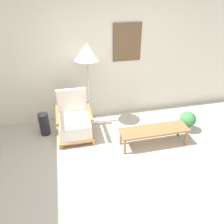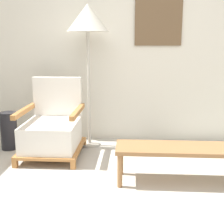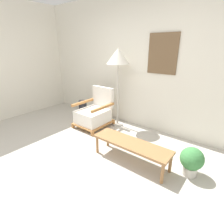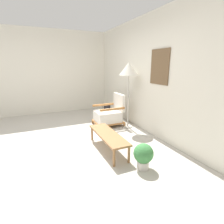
{
  "view_description": "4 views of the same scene",
  "coord_description": "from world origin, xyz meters",
  "px_view_note": "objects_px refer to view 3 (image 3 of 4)",
  "views": [
    {
      "loc": [
        -0.84,
        -2.03,
        2.53
      ],
      "look_at": [
        -0.08,
        1.24,
        0.55
      ],
      "focal_mm": 35.0,
      "sensor_mm": 36.0,
      "label": 1
    },
    {
      "loc": [
        0.12,
        -1.78,
        1.23
      ],
      "look_at": [
        -0.08,
        1.24,
        0.55
      ],
      "focal_mm": 50.0,
      "sensor_mm": 36.0,
      "label": 2
    },
    {
      "loc": [
        1.78,
        -1.11,
        1.67
      ],
      "look_at": [
        -0.08,
        1.24,
        0.55
      ],
      "focal_mm": 28.0,
      "sensor_mm": 36.0,
      "label": 3
    },
    {
      "loc": [
        3.43,
        -0.34,
        1.59
      ],
      "look_at": [
        -0.08,
        1.24,
        0.55
      ],
      "focal_mm": 28.0,
      "sensor_mm": 36.0,
      "label": 4
    }
  ],
  "objects_px": {
    "coffee_table": "(131,145)",
    "vase": "(83,109)",
    "potted_plant": "(192,160)",
    "floor_lamp": "(118,59)",
    "armchair": "(94,114)"
  },
  "relations": [
    {
      "from": "coffee_table",
      "to": "vase",
      "type": "height_order",
      "value": "vase"
    },
    {
      "from": "coffee_table",
      "to": "vase",
      "type": "bearing_deg",
      "value": 157.7
    },
    {
      "from": "vase",
      "to": "potted_plant",
      "type": "bearing_deg",
      "value": -10.92
    },
    {
      "from": "armchair",
      "to": "potted_plant",
      "type": "relative_size",
      "value": 2.0
    },
    {
      "from": "coffee_table",
      "to": "floor_lamp",
      "type": "bearing_deg",
      "value": 135.21
    },
    {
      "from": "coffee_table",
      "to": "vase",
      "type": "xyz_separation_m",
      "value": [
        -1.9,
        0.78,
        -0.07
      ]
    },
    {
      "from": "floor_lamp",
      "to": "coffee_table",
      "type": "distance_m",
      "value": 1.8
    },
    {
      "from": "potted_plant",
      "to": "floor_lamp",
      "type": "bearing_deg",
      "value": 158.14
    },
    {
      "from": "floor_lamp",
      "to": "coffee_table",
      "type": "height_order",
      "value": "floor_lamp"
    },
    {
      "from": "floor_lamp",
      "to": "vase",
      "type": "bearing_deg",
      "value": -168.08
    },
    {
      "from": "floor_lamp",
      "to": "coffee_table",
      "type": "bearing_deg",
      "value": -44.79
    },
    {
      "from": "coffee_table",
      "to": "armchair",
      "type": "bearing_deg",
      "value": 155.71
    },
    {
      "from": "floor_lamp",
      "to": "armchair",
      "type": "bearing_deg",
      "value": -134.03
    },
    {
      "from": "floor_lamp",
      "to": "vase",
      "type": "distance_m",
      "value": 1.55
    },
    {
      "from": "coffee_table",
      "to": "potted_plant",
      "type": "distance_m",
      "value": 0.85
    }
  ]
}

